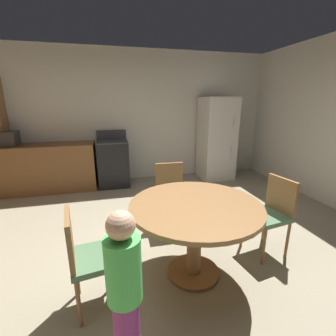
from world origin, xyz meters
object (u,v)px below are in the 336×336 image
at_px(chair_east, 272,211).
at_px(chair_west, 88,254).
at_px(person_child, 125,288).
at_px(microwave, 4,139).
at_px(oven_range, 113,163).
at_px(dining_table, 195,219).
at_px(refrigerator, 217,139).
at_px(chair_north, 171,191).

xyz_separation_m(chair_east, chair_west, (-1.93, -0.31, 0.00)).
distance_m(chair_east, chair_west, 1.95).
bearing_deg(chair_west, person_child, -72.02).
height_order(microwave, person_child, microwave).
height_order(oven_range, microwave, microwave).
height_order(dining_table, person_child, person_child).
bearing_deg(person_child, microwave, 74.57).
xyz_separation_m(refrigerator, chair_north, (-1.51, -1.82, -0.38)).
xyz_separation_m(refrigerator, person_child, (-2.23, -3.47, -0.30)).
distance_m(chair_east, chair_north, 1.25).
distance_m(oven_range, microwave, 1.96).
xyz_separation_m(chair_east, person_child, (-1.67, -0.82, 0.08)).
height_order(chair_east, chair_west, same).
bearing_deg(chair_east, chair_north, -50.11).
distance_m(microwave, dining_table, 3.86).
relative_size(chair_east, chair_west, 1.00).
bearing_deg(microwave, chair_east, -37.35).
height_order(microwave, dining_table, microwave).
height_order(chair_north, chair_west, same).
height_order(chair_west, person_child, person_child).
relative_size(dining_table, chair_west, 1.42).
distance_m(refrigerator, microwave, 4.11).
height_order(refrigerator, chair_east, refrigerator).
bearing_deg(oven_range, microwave, -179.89).
xyz_separation_m(microwave, chair_west, (1.61, -3.01, -0.53)).
xyz_separation_m(dining_table, person_child, (-0.70, -0.67, -0.03)).
bearing_deg(oven_range, chair_east, -58.41).
bearing_deg(chair_east, person_child, 17.19).
height_order(dining_table, chair_east, chair_east).
bearing_deg(chair_north, chair_east, 50.11).
xyz_separation_m(dining_table, chair_north, (0.02, 0.98, -0.10)).
bearing_deg(microwave, person_child, -61.99).
distance_m(oven_range, chair_east, 3.17).
bearing_deg(chair_west, microwave, 108.90).
distance_m(oven_range, person_child, 3.52).
bearing_deg(chair_east, chair_west, 0.17).
bearing_deg(chair_north, dining_table, 0.00).
bearing_deg(microwave, chair_west, -61.85).
bearing_deg(chair_east, microwave, -46.26).
bearing_deg(dining_table, person_child, -136.56).
bearing_deg(refrigerator, chair_west, -130.14).
bearing_deg(chair_east, refrigerator, -110.97).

